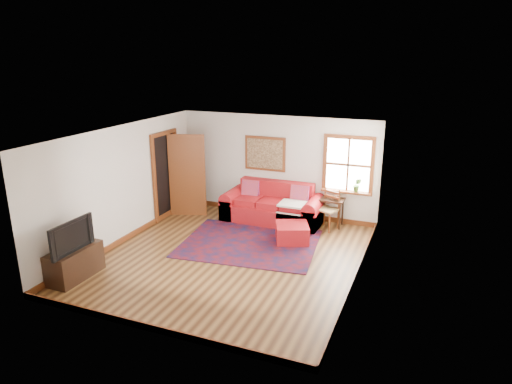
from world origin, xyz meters
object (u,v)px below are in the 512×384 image
at_px(side_table, 332,204).
at_px(ladder_back_chair, 329,207).
at_px(red_ottoman, 292,233).
at_px(red_leather_sofa, 273,209).
at_px(media_cabinet, 75,263).

distance_m(side_table, ladder_back_chair, 0.18).
height_order(red_ottoman, side_table, side_table).
height_order(red_leather_sofa, red_ottoman, red_leather_sofa).
relative_size(ladder_back_chair, media_cabinet, 0.91).
distance_m(red_leather_sofa, media_cabinet, 4.72).
bearing_deg(media_cabinet, red_ottoman, 44.06).
bearing_deg(red_ottoman, media_cabinet, -158.36).
bearing_deg(media_cabinet, side_table, 49.04).
relative_size(red_leather_sofa, red_ottoman, 3.49).
bearing_deg(red_ottoman, side_table, 42.74).
bearing_deg(side_table, media_cabinet, -130.96).
bearing_deg(red_leather_sofa, ladder_back_chair, 0.65).
distance_m(ladder_back_chair, media_cabinet, 5.53).
height_order(red_leather_sofa, ladder_back_chair, ladder_back_chair).
relative_size(side_table, ladder_back_chair, 0.71).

